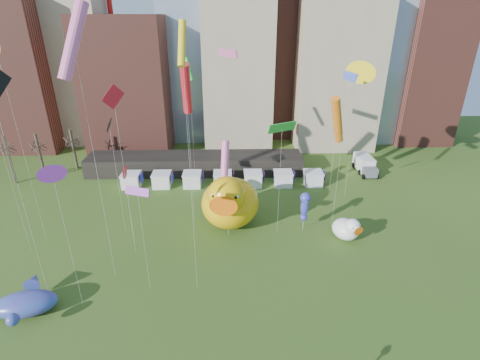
{
  "coord_description": "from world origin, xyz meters",
  "views": [
    {
      "loc": [
        2.52,
        -18.18,
        25.81
      ],
      "look_at": [
        3.27,
        11.97,
        12.0
      ],
      "focal_mm": 27.0,
      "sensor_mm": 36.0,
      "label": 1
    }
  ],
  "objects_px": {
    "seahorse_green": "(228,199)",
    "box_truck": "(365,164)",
    "small_duck": "(347,229)",
    "big_duck": "(230,201)",
    "seahorse_purple": "(305,205)",
    "whale_inflatable": "(26,302)"
  },
  "relations": [
    {
      "from": "seahorse_green",
      "to": "box_truck",
      "type": "bearing_deg",
      "value": 26.28
    },
    {
      "from": "seahorse_purple",
      "to": "whale_inflatable",
      "type": "height_order",
      "value": "seahorse_purple"
    },
    {
      "from": "small_duck",
      "to": "whale_inflatable",
      "type": "height_order",
      "value": "small_duck"
    },
    {
      "from": "big_duck",
      "to": "box_truck",
      "type": "xyz_separation_m",
      "value": [
        24.25,
        17.76,
        -2.26
      ]
    },
    {
      "from": "box_truck",
      "to": "small_duck",
      "type": "bearing_deg",
      "value": -115.14
    },
    {
      "from": "small_duck",
      "to": "seahorse_purple",
      "type": "bearing_deg",
      "value": 133.17
    },
    {
      "from": "big_duck",
      "to": "seahorse_green",
      "type": "bearing_deg",
      "value": -86.02
    },
    {
      "from": "small_duck",
      "to": "big_duck",
      "type": "bearing_deg",
      "value": 142.5
    },
    {
      "from": "small_duck",
      "to": "box_truck",
      "type": "height_order",
      "value": "small_duck"
    },
    {
      "from": "big_duck",
      "to": "seahorse_purple",
      "type": "bearing_deg",
      "value": -0.1
    },
    {
      "from": "big_duck",
      "to": "box_truck",
      "type": "bearing_deg",
      "value": 44.55
    },
    {
      "from": "big_duck",
      "to": "small_duck",
      "type": "distance_m",
      "value": 15.27
    },
    {
      "from": "seahorse_green",
      "to": "seahorse_purple",
      "type": "xyz_separation_m",
      "value": [
        9.79,
        0.83,
        -1.39
      ]
    },
    {
      "from": "seahorse_purple",
      "to": "whale_inflatable",
      "type": "relative_size",
      "value": 0.75
    },
    {
      "from": "seahorse_green",
      "to": "seahorse_purple",
      "type": "bearing_deg",
      "value": -8.19
    },
    {
      "from": "seahorse_purple",
      "to": "box_truck",
      "type": "xyz_separation_m",
      "value": [
        14.63,
        19.18,
        -2.39
      ]
    },
    {
      "from": "big_duck",
      "to": "seahorse_green",
      "type": "relative_size",
      "value": 1.53
    },
    {
      "from": "seahorse_green",
      "to": "box_truck",
      "type": "distance_m",
      "value": 31.8
    },
    {
      "from": "seahorse_green",
      "to": "whale_inflatable",
      "type": "relative_size",
      "value": 0.97
    },
    {
      "from": "big_duck",
      "to": "seahorse_purple",
      "type": "relative_size",
      "value": 2.0
    },
    {
      "from": "box_truck",
      "to": "seahorse_green",
      "type": "bearing_deg",
      "value": -141.64
    },
    {
      "from": "small_duck",
      "to": "seahorse_purple",
      "type": "relative_size",
      "value": 0.85
    }
  ]
}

